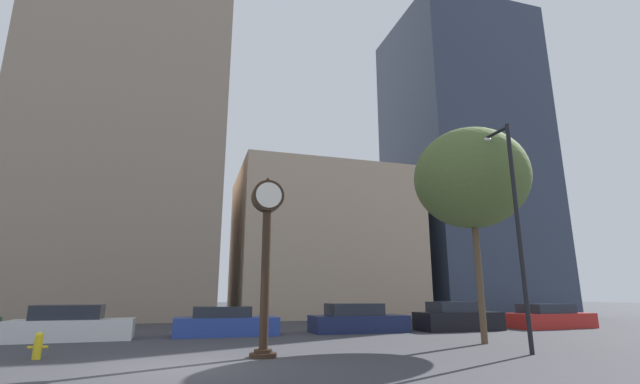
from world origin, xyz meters
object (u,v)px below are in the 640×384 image
at_px(fire_hydrant_far, 38,345).
at_px(bare_tree, 471,178).
at_px(car_blue, 225,323).
at_px(car_white, 72,325).
at_px(car_black, 457,318).
at_px(car_navy, 357,320).
at_px(car_red, 549,318).
at_px(street_lamp_right, 508,200).
at_px(street_clock, 266,243).

bearing_deg(fire_hydrant_far, bare_tree, -0.88).
bearing_deg(car_blue, fire_hydrant_far, -134.52).
xyz_separation_m(car_white, car_black, (17.30, -0.07, 0.03)).
distance_m(car_navy, bare_tree, 8.61).
distance_m(car_white, car_black, 17.30).
height_order(car_white, car_red, car_white).
bearing_deg(bare_tree, car_navy, 113.72).
distance_m(car_black, fire_hydrant_far, 17.69).
height_order(car_blue, car_red, car_red).
distance_m(car_red, fire_hydrant_far, 23.20).
bearing_deg(car_navy, street_lamp_right, -75.58).
bearing_deg(fire_hydrant_far, street_lamp_right, -11.29).
distance_m(car_white, car_red, 23.00).
bearing_deg(fire_hydrant_far, car_navy, 26.00).
bearing_deg(street_lamp_right, bare_tree, 78.32).
height_order(street_clock, car_red, street_clock).
xyz_separation_m(car_blue, car_navy, (6.21, -0.02, 0.03)).
bearing_deg(car_red, car_navy, 174.49).
bearing_deg(fire_hydrant_far, car_red, 13.05).
relative_size(car_white, car_black, 1.04).
relative_size(street_clock, car_white, 1.18).
bearing_deg(car_black, fire_hydrant_far, -163.75).
height_order(street_clock, bare_tree, bare_tree).
bearing_deg(car_red, car_black, 177.18).
height_order(car_white, fire_hydrant_far, car_white).
distance_m(car_white, street_lamp_right, 16.85).
bearing_deg(bare_tree, car_black, 64.66).
relative_size(street_clock, car_blue, 1.19).
distance_m(street_clock, car_black, 12.99).
distance_m(car_black, street_lamp_right, 9.52).
xyz_separation_m(street_clock, car_white, (-6.44, 6.67, -2.69)).
distance_m(car_black, car_red, 5.70).
xyz_separation_m(car_navy, car_red, (10.88, -0.48, -0.03)).
distance_m(car_blue, bare_tree, 12.07).
bearing_deg(car_navy, car_blue, -179.60).
relative_size(street_lamp_right, bare_tree, 0.89).
distance_m(street_clock, bare_tree, 8.88).
bearing_deg(car_black, car_red, -0.74).
bearing_deg(car_white, car_navy, -0.60).
distance_m(car_navy, fire_hydrant_far, 13.04).
relative_size(car_blue, street_lamp_right, 0.61).
height_order(car_black, bare_tree, bare_tree).
xyz_separation_m(car_red, street_lamp_right, (-8.80, -7.99, 4.24)).
distance_m(street_clock, street_lamp_right, 8.03).
distance_m(fire_hydrant_far, bare_tree, 15.48).
height_order(car_red, street_lamp_right, street_lamp_right).
bearing_deg(bare_tree, street_clock, -172.00).
bearing_deg(car_white, street_lamp_right, -32.14).
bearing_deg(street_lamp_right, street_clock, 170.00).
xyz_separation_m(car_navy, bare_tree, (2.61, -5.93, 5.67)).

